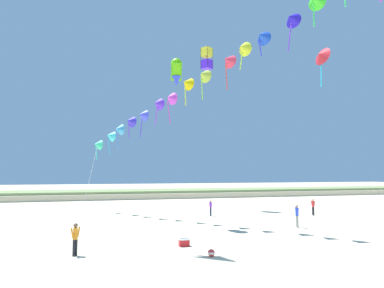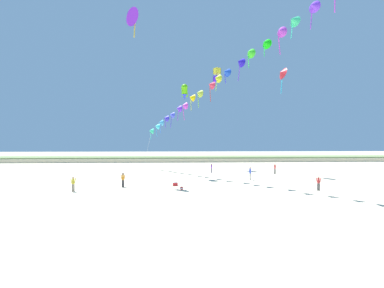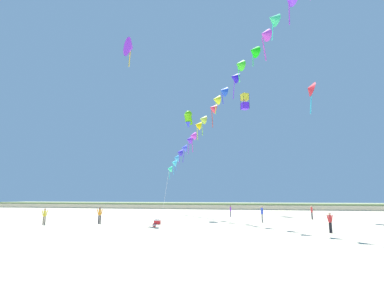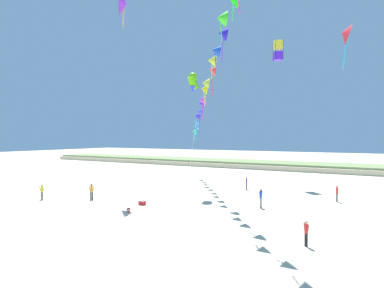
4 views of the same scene
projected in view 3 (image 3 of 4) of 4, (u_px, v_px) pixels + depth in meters
ground_plane at (163, 233)px, 22.09m from camera, size 240.00×240.00×0.00m
dune_ridge at (230, 206)px, 66.55m from camera, size 120.00×10.82×1.25m
person_near_left at (230, 210)px, 39.64m from camera, size 0.20×0.52×1.49m
person_near_right at (330, 221)px, 22.14m from camera, size 0.40×0.45×1.51m
person_mid_center at (262, 213)px, 30.86m from camera, size 0.24×0.61×1.73m
person_far_left at (100, 214)px, 29.78m from camera, size 0.49×0.42×1.62m
person_far_right at (312, 211)px, 35.36m from camera, size 0.22×0.57×1.61m
person_far_center at (45, 215)px, 28.59m from camera, size 0.49×0.37×1.54m
kite_banner_string at (217, 100)px, 33.61m from camera, size 22.83×31.41×19.93m
large_kite_low_lead at (188, 119)px, 37.98m from camera, size 1.10×1.52×2.24m
large_kite_mid_trail at (310, 89)px, 36.72m from camera, size 1.42×2.01×4.21m
large_kite_high_solo at (245, 102)px, 48.81m from camera, size 1.47×1.47×2.61m
large_kite_outer_drift at (130, 47)px, 36.96m from camera, size 2.31×2.15×3.71m
beach_cooler at (157, 222)px, 29.04m from camera, size 0.58×0.41×0.46m
beach_ball at (154, 225)px, 26.31m from camera, size 0.36×0.36×0.36m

